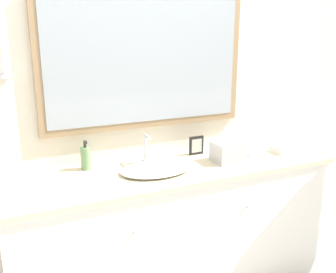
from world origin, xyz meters
The scene contains 8 objects.
wall_back centered at (0.00, 0.64, 1.28)m, with size 8.00×0.18×2.55m.
vanity_counter centered at (0.00, 0.32, 0.44)m, with size 2.09×0.59×0.89m.
sink_basin centered at (-0.13, 0.30, 0.91)m, with size 0.44×0.35×0.19m.
soap_bottle centered at (-0.51, 0.50, 0.96)m, with size 0.06×0.06×0.18m.
appliance_box centered at (0.36, 0.27, 0.95)m, with size 0.18×0.16×0.13m.
picture_frame centered at (0.24, 0.48, 0.95)m, with size 0.10×0.01×0.13m.
hand_towel_near_sink centered at (0.84, 0.27, 0.91)m, with size 0.17×0.13×0.05m.
metal_tray centered at (0.61, 0.30, 0.89)m, with size 0.15×0.10×0.01m.
Camera 1 is at (-0.94, -1.66, 1.69)m, focal length 40.00 mm.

